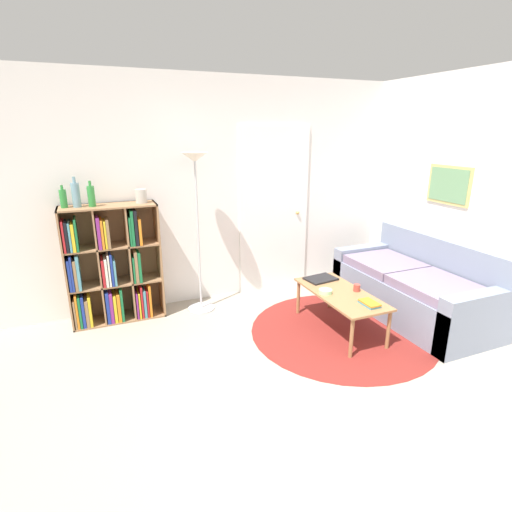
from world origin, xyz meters
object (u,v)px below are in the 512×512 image
Objects in this scene: couch at (416,289)px; bottle_middle at (76,195)px; coffee_table at (341,296)px; vase_on_shelf at (141,196)px; bottle_right at (91,196)px; bowl at (325,291)px; laptop at (321,279)px; bottle_left at (63,198)px; cup at (357,288)px; floor_lamp at (196,187)px; bookshelf at (111,268)px.

bottle_middle is at bearing 161.10° from couch.
coffee_table is 7.59× the size of vase_on_shelf.
bowl is at bearing -27.88° from bottle_right.
laptop is 1.62× the size of bottle_left.
bottle_middle reaches higher than bowl.
cup is 0.51× the size of vase_on_shelf.
floor_lamp is 1.19m from bottle_middle.
bottle_left is (-2.34, 1.14, 0.92)m from bowl.
cup is 0.28× the size of bottle_right.
bookshelf is at bearing 152.62° from cup.
bottle_middle is at bearing 174.51° from floor_lamp.
couch is 5.10× the size of laptop.
bowl is at bearing 165.93° from coffee_table.
floor_lamp reaches higher than bookshelf.
coffee_table is 2.71m from bottle_right.
laptop is at bearing -28.65° from floor_lamp.
bottle_right is at bearing 153.01° from coffee_table.
vase_on_shelf is (0.62, 0.00, -0.05)m from bottle_middle.
bottle_middle is 1.17× the size of bottle_right.
couch is 0.87m from cup.
bottle_left is at bearing 172.62° from bottle_middle.
cup is (0.33, -0.07, 0.02)m from bowl.
bottle_left is at bearing 154.76° from coffee_table.
vase_on_shelf is at bearing -1.12° from bottle_left.
bottle_right reaches higher than coffee_table.
laptop is at bearing -23.61° from vase_on_shelf.
couch is 1.02m from coffee_table.
bottle_left is (-2.50, 1.18, 0.99)m from coffee_table.
vase_on_shelf is at bearing 156.39° from laptop.
cup is (-0.85, -0.03, 0.16)m from couch.
vase_on_shelf is (0.74, -0.01, -0.02)m from bottle_left.
bottle_middle reaches higher than bottle_right.
couch is 3.76m from bottle_middle.
bowl is 0.94× the size of vase_on_shelf.
bookshelf is 0.84m from bottle_middle.
floor_lamp is at bearing -6.83° from bookshelf.
bottle_middle is (-0.24, 0.00, 0.80)m from bookshelf.
coffee_table is at bearing -41.22° from floor_lamp.
cup is at bearing -25.14° from bottle_middle.
bottle_left is 0.26m from bottle_right.
bottle_middle reaches higher than couch.
floor_lamp is at bearing -5.66° from bottle_left.
bottle_left is at bearing 171.94° from bottle_right.
coffee_table is 0.19m from cup.
vase_on_shelf reaches higher than bowl.
vase_on_shelf is (-1.76, 1.16, 0.97)m from coffee_table.
bottle_right is at bearing 154.01° from cup.
bookshelf is at bearing -0.19° from bottle_middle.
bowl is at bearing -44.18° from floor_lamp.
couch is at bearing -1.97° from bowl.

